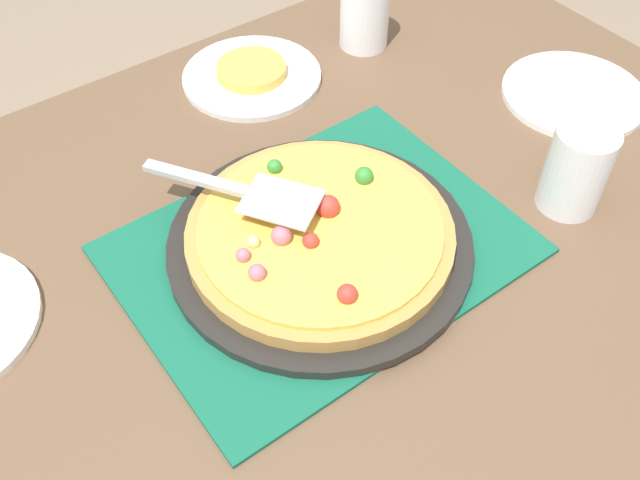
{
  "coord_description": "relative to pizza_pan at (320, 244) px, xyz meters",
  "views": [
    {
      "loc": [
        -0.35,
        -0.48,
        1.43
      ],
      "look_at": [
        0.0,
        0.0,
        0.77
      ],
      "focal_mm": 40.31,
      "sensor_mm": 36.0,
      "label": 1
    }
  ],
  "objects": [
    {
      "name": "placemat",
      "position": [
        0.0,
        0.0,
        -0.01
      ],
      "size": [
        0.48,
        0.36,
        0.01
      ],
      "primitive_type": "cube",
      "color": "#145B42",
      "rests_on": "dining_table"
    },
    {
      "name": "dining_table",
      "position": [
        0.0,
        0.0,
        -0.12
      ],
      "size": [
        1.4,
        1.0,
        0.75
      ],
      "color": "brown",
      "rests_on": "ground_plane"
    },
    {
      "name": "cup_far",
      "position": [
        0.33,
        0.33,
        0.05
      ],
      "size": [
        0.08,
        0.08,
        0.12
      ],
      "primitive_type": "cylinder",
      "color": "white",
      "rests_on": "dining_table"
    },
    {
      "name": "pizza_server",
      "position": [
        -0.05,
        0.08,
        0.06
      ],
      "size": [
        0.16,
        0.22,
        0.01
      ],
      "color": "silver",
      "rests_on": "pizza"
    },
    {
      "name": "pizza",
      "position": [
        -0.0,
        0.0,
        0.02
      ],
      "size": [
        0.33,
        0.33,
        0.05
      ],
      "color": "#B78442",
      "rests_on": "pizza_pan"
    },
    {
      "name": "pizza_pan",
      "position": [
        0.0,
        0.0,
        0.0
      ],
      "size": [
        0.38,
        0.38,
        0.01
      ],
      "primitive_type": "cylinder",
      "color": "black",
      "rests_on": "placemat"
    },
    {
      "name": "cup_near",
      "position": [
        0.31,
        -0.13,
        0.05
      ],
      "size": [
        0.08,
        0.08,
        0.12
      ],
      "primitive_type": "cylinder",
      "color": "white",
      "rests_on": "dining_table"
    },
    {
      "name": "plate_side",
      "position": [
        0.5,
        0.02,
        -0.01
      ],
      "size": [
        0.22,
        0.22,
        0.01
      ],
      "primitive_type": "cylinder",
      "color": "white",
      "rests_on": "dining_table"
    },
    {
      "name": "served_slice_right",
      "position": [
        0.13,
        0.35,
        0.01
      ],
      "size": [
        0.11,
        0.11,
        0.02
      ],
      "primitive_type": "cylinder",
      "color": "#EAB747",
      "rests_on": "plate_far_right"
    },
    {
      "name": "plate_far_right",
      "position": [
        0.13,
        0.35,
        -0.01
      ],
      "size": [
        0.22,
        0.22,
        0.01
      ],
      "primitive_type": "cylinder",
      "color": "white",
      "rests_on": "dining_table"
    }
  ]
}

